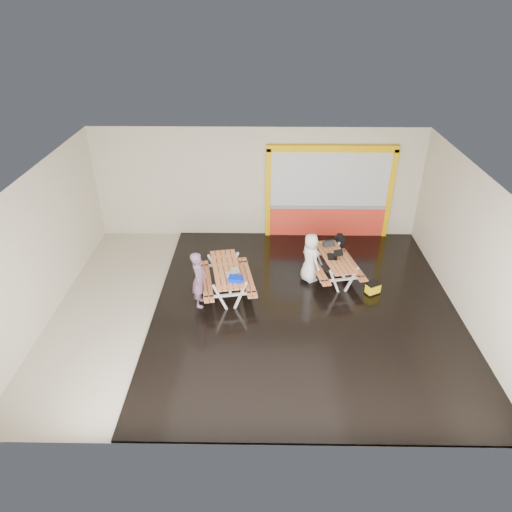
{
  "coord_description": "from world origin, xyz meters",
  "views": [
    {
      "loc": [
        0.15,
        -9.3,
        7.0
      ],
      "look_at": [
        0.0,
        0.9,
        1.0
      ],
      "focal_mm": 32.29,
      "sensor_mm": 36.0,
      "label": 1
    }
  ],
  "objects_px": {
    "person_right": "(310,258)",
    "dark_case": "(320,276)",
    "person_left": "(199,279)",
    "toolbox": "(329,243)",
    "picnic_table_right": "(334,262)",
    "backpack": "(339,242)",
    "laptop_left": "(232,273)",
    "picnic_table_left": "(227,274)",
    "laptop_right": "(334,255)",
    "fluke_bag": "(373,289)",
    "blue_pouch": "(236,279)"
  },
  "relations": [
    {
      "from": "laptop_right",
      "to": "blue_pouch",
      "type": "relative_size",
      "value": 1.23
    },
    {
      "from": "picnic_table_left",
      "to": "laptop_right",
      "type": "height_order",
      "value": "laptop_right"
    },
    {
      "from": "laptop_left",
      "to": "person_right",
      "type": "bearing_deg",
      "value": 23.43
    },
    {
      "from": "fluke_bag",
      "to": "blue_pouch",
      "type": "bearing_deg",
      "value": -171.47
    },
    {
      "from": "person_left",
      "to": "laptop_left",
      "type": "xyz_separation_m",
      "value": [
        0.78,
        0.28,
        0.01
      ]
    },
    {
      "from": "picnic_table_right",
      "to": "toolbox",
      "type": "height_order",
      "value": "toolbox"
    },
    {
      "from": "toolbox",
      "to": "fluke_bag",
      "type": "distance_m",
      "value": 1.8
    },
    {
      "from": "fluke_bag",
      "to": "dark_case",
      "type": "bearing_deg",
      "value": 151.47
    },
    {
      "from": "picnic_table_right",
      "to": "backpack",
      "type": "relative_size",
      "value": 4.36
    },
    {
      "from": "laptop_right",
      "to": "backpack",
      "type": "relative_size",
      "value": 0.89
    },
    {
      "from": "picnic_table_left",
      "to": "laptop_right",
      "type": "bearing_deg",
      "value": 13.73
    },
    {
      "from": "person_right",
      "to": "dark_case",
      "type": "height_order",
      "value": "person_right"
    },
    {
      "from": "picnic_table_left",
      "to": "laptop_left",
      "type": "xyz_separation_m",
      "value": [
        0.15,
        -0.29,
        0.23
      ]
    },
    {
      "from": "picnic_table_right",
      "to": "toolbox",
      "type": "xyz_separation_m",
      "value": [
        -0.1,
        0.59,
        0.24
      ]
    },
    {
      "from": "laptop_right",
      "to": "laptop_left",
      "type": "bearing_deg",
      "value": -159.85
    },
    {
      "from": "picnic_table_right",
      "to": "picnic_table_left",
      "type": "bearing_deg",
      "value": -165.68
    },
    {
      "from": "blue_pouch",
      "to": "dark_case",
      "type": "distance_m",
      "value": 2.66
    },
    {
      "from": "backpack",
      "to": "fluke_bag",
      "type": "distance_m",
      "value": 1.89
    },
    {
      "from": "dark_case",
      "to": "blue_pouch",
      "type": "bearing_deg",
      "value": -151.31
    },
    {
      "from": "laptop_left",
      "to": "dark_case",
      "type": "height_order",
      "value": "laptop_left"
    },
    {
      "from": "toolbox",
      "to": "person_right",
      "type": "bearing_deg",
      "value": -128.34
    },
    {
      "from": "picnic_table_right",
      "to": "dark_case",
      "type": "xyz_separation_m",
      "value": [
        -0.36,
        -0.05,
        -0.44
      ]
    },
    {
      "from": "fluke_bag",
      "to": "laptop_right",
      "type": "bearing_deg",
      "value": 143.19
    },
    {
      "from": "laptop_right",
      "to": "person_right",
      "type": "bearing_deg",
      "value": -170.89
    },
    {
      "from": "picnic_table_right",
      "to": "person_left",
      "type": "relative_size",
      "value": 1.36
    },
    {
      "from": "picnic_table_right",
      "to": "fluke_bag",
      "type": "distance_m",
      "value": 1.25
    },
    {
      "from": "picnic_table_right",
      "to": "person_left",
      "type": "height_order",
      "value": "person_left"
    },
    {
      "from": "picnic_table_left",
      "to": "laptop_right",
      "type": "distance_m",
      "value": 2.94
    },
    {
      "from": "laptop_right",
      "to": "blue_pouch",
      "type": "distance_m",
      "value": 2.87
    },
    {
      "from": "picnic_table_right",
      "to": "person_right",
      "type": "distance_m",
      "value": 0.72
    },
    {
      "from": "blue_pouch",
      "to": "laptop_left",
      "type": "bearing_deg",
      "value": 113.72
    },
    {
      "from": "person_right",
      "to": "fluke_bag",
      "type": "bearing_deg",
      "value": -137.89
    },
    {
      "from": "laptop_left",
      "to": "blue_pouch",
      "type": "bearing_deg",
      "value": -66.28
    },
    {
      "from": "person_right",
      "to": "laptop_left",
      "type": "bearing_deg",
      "value": 86.29
    },
    {
      "from": "laptop_right",
      "to": "dark_case",
      "type": "bearing_deg",
      "value": -177.42
    },
    {
      "from": "person_left",
      "to": "laptop_right",
      "type": "distance_m",
      "value": 3.7
    },
    {
      "from": "person_right",
      "to": "laptop_left",
      "type": "height_order",
      "value": "person_right"
    },
    {
      "from": "person_left",
      "to": "person_right",
      "type": "bearing_deg",
      "value": -65.44
    },
    {
      "from": "picnic_table_left",
      "to": "laptop_right",
      "type": "xyz_separation_m",
      "value": [
        2.85,
        0.7,
        0.19
      ]
    },
    {
      "from": "person_right",
      "to": "dark_case",
      "type": "bearing_deg",
      "value": -101.54
    },
    {
      "from": "toolbox",
      "to": "backpack",
      "type": "height_order",
      "value": "toolbox"
    },
    {
      "from": "person_left",
      "to": "toolbox",
      "type": "relative_size",
      "value": 4.3
    },
    {
      "from": "dark_case",
      "to": "laptop_right",
      "type": "bearing_deg",
      "value": 2.58
    },
    {
      "from": "person_left",
      "to": "laptop_left",
      "type": "distance_m",
      "value": 0.83
    },
    {
      "from": "picnic_table_left",
      "to": "laptop_left",
      "type": "relative_size",
      "value": 5.52
    },
    {
      "from": "blue_pouch",
      "to": "backpack",
      "type": "xyz_separation_m",
      "value": [
        2.85,
        2.23,
        -0.16
      ]
    },
    {
      "from": "picnic_table_left",
      "to": "backpack",
      "type": "height_order",
      "value": "backpack"
    },
    {
      "from": "person_left",
      "to": "dark_case",
      "type": "bearing_deg",
      "value": -66.1
    },
    {
      "from": "laptop_right",
      "to": "blue_pouch",
      "type": "height_order",
      "value": "laptop_right"
    },
    {
      "from": "toolbox",
      "to": "backpack",
      "type": "xyz_separation_m",
      "value": [
        0.35,
        0.36,
        -0.14
      ]
    }
  ]
}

